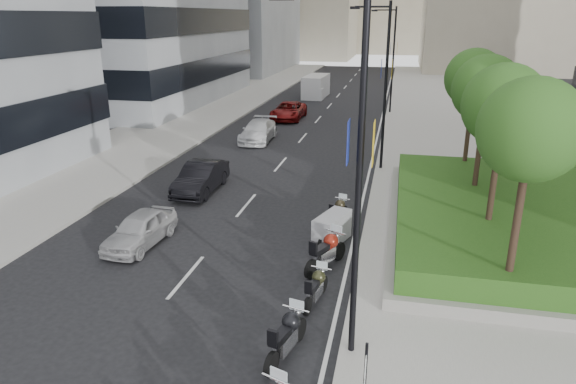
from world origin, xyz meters
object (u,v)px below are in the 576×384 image
(lamp_post_1, at_px, (383,79))
(car_a, at_px, (140,229))
(car_b, at_px, (201,178))
(lamp_post_2, at_px, (392,55))
(delivery_van, at_px, (316,87))
(lamp_post_0, at_px, (353,165))
(motorcycle_3, at_px, (316,287))
(motorcycle_6, at_px, (338,212))
(motorcycle_4, at_px, (327,251))
(car_c, at_px, (258,131))
(motorcycle_2, at_px, (287,335))
(motorcycle_5, at_px, (332,229))
(car_d, at_px, (288,111))

(lamp_post_1, xyz_separation_m, car_a, (-8.32, -11.97, -4.43))
(car_b, bearing_deg, lamp_post_2, 70.13)
(lamp_post_2, bearing_deg, delivery_van, 134.14)
(car_b, bearing_deg, lamp_post_0, -54.03)
(motorcycle_3, xyz_separation_m, motorcycle_6, (-0.12, 6.39, 0.01))
(motorcycle_6, bearing_deg, lamp_post_0, -156.25)
(lamp_post_2, relative_size, motorcycle_4, 4.02)
(car_c, bearing_deg, car_a, -91.32)
(motorcycle_2, distance_m, motorcycle_5, 7.10)
(motorcycle_4, distance_m, motorcycle_5, 2.10)
(motorcycle_4, bearing_deg, car_b, 71.68)
(lamp_post_1, bearing_deg, car_d, 120.81)
(lamp_post_1, distance_m, motorcycle_3, 15.41)
(lamp_post_2, xyz_separation_m, motorcycle_4, (-1.15, -30.40, -4.43))
(car_c, bearing_deg, motorcycle_5, -67.14)
(car_b, bearing_deg, motorcycle_4, -43.56)
(lamp_post_0, distance_m, motorcycle_5, 8.16)
(lamp_post_2, relative_size, car_c, 1.85)
(car_b, distance_m, car_c, 11.07)
(motorcycle_4, relative_size, car_c, 0.46)
(motorcycle_3, height_order, car_c, car_c)
(motorcycle_2, relative_size, car_d, 0.43)
(motorcycle_4, height_order, car_d, car_d)
(motorcycle_6, bearing_deg, motorcycle_2, -165.64)
(motorcycle_3, bearing_deg, car_c, 30.61)
(motorcycle_3, bearing_deg, motorcycle_5, 11.96)
(motorcycle_4, bearing_deg, car_d, 39.84)
(lamp_post_1, height_order, motorcycle_6, lamp_post_1)
(lamp_post_1, height_order, motorcycle_5, lamp_post_1)
(motorcycle_2, xyz_separation_m, motorcycle_6, (0.19, 9.11, -0.07))
(motorcycle_6, relative_size, car_c, 0.40)
(motorcycle_2, distance_m, car_d, 31.68)
(motorcycle_3, relative_size, car_d, 0.38)
(delivery_van, bearing_deg, motorcycle_3, -78.27)
(lamp_post_0, distance_m, motorcycle_3, 5.23)
(lamp_post_0, xyz_separation_m, motorcycle_5, (-1.24, 6.70, -4.49))
(lamp_post_2, bearing_deg, lamp_post_0, -90.00)
(car_b, relative_size, delivery_van, 0.81)
(motorcycle_5, height_order, delivery_van, delivery_van)
(delivery_van, bearing_deg, lamp_post_2, -43.49)
(lamp_post_2, xyz_separation_m, car_a, (-8.32, -29.97, -4.43))
(lamp_post_0, relative_size, lamp_post_1, 1.00)
(motorcycle_2, bearing_deg, car_c, 31.02)
(car_c, bearing_deg, motorcycle_6, -64.09)
(car_a, height_order, car_d, car_d)
(motorcycle_3, xyz_separation_m, car_d, (-6.96, 28.26, 0.19))
(lamp_post_0, bearing_deg, car_b, 126.34)
(motorcycle_5, bearing_deg, lamp_post_2, 16.27)
(car_a, relative_size, car_b, 0.85)
(lamp_post_2, relative_size, delivery_van, 1.64)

